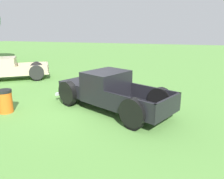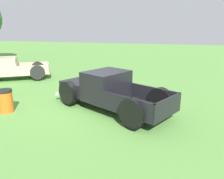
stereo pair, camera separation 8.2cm
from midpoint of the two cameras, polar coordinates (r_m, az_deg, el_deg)
The scene contains 4 objects.
ground_plane at distance 9.54m, azimuth -5.55°, elevation -4.88°, with size 80.00×80.00×0.00m, color #5B9342.
pickup_truck_foreground at distance 9.31m, azimuth -1.49°, elevation -0.31°, with size 3.97×5.59×1.62m.
pickup_truck_behind_right at distance 16.05m, azimuth -25.68°, elevation 4.74°, with size 4.16×4.99×1.49m.
trash_can at distance 9.93m, azimuth -25.75°, elevation -2.66°, with size 0.59×0.59×0.95m.
Camera 2 is at (-8.22, -3.51, 3.35)m, focal length 35.14 mm.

